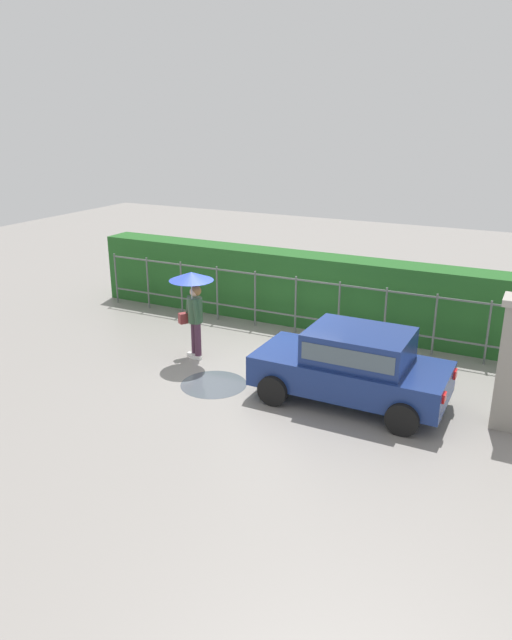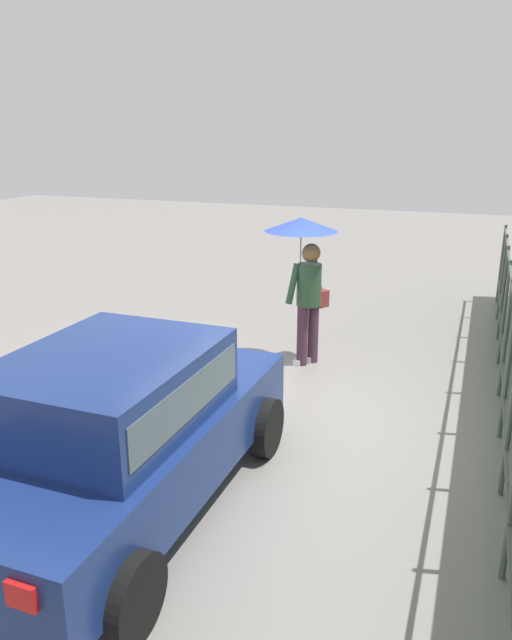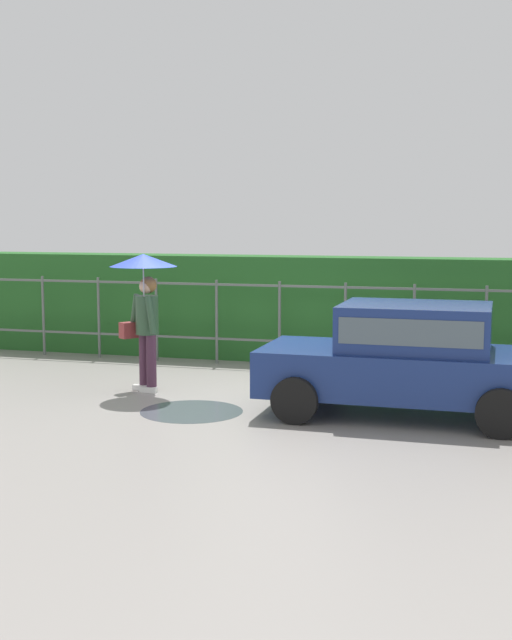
# 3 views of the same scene
# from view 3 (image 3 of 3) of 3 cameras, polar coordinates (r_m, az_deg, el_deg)

# --- Properties ---
(ground_plane) EXTENTS (40.00, 40.00, 0.00)m
(ground_plane) POSITION_cam_3_polar(r_m,az_deg,el_deg) (12.17, 0.98, -5.29)
(ground_plane) COLOR gray
(car) EXTENTS (3.75, 1.88, 1.48)m
(car) POSITION_cam_3_polar(r_m,az_deg,el_deg) (11.06, 10.34, -2.39)
(car) COLOR navy
(car) RESTS_ON ground
(pedestrian) EXTENTS (0.99, 0.99, 2.07)m
(pedestrian) POSITION_cam_3_polar(r_m,az_deg,el_deg) (12.43, -7.65, 2.00)
(pedestrian) COLOR #47283D
(pedestrian) RESTS_ON ground
(fence_section) EXTENTS (12.77, 0.05, 1.50)m
(fence_section) POSITION_cam_3_polar(r_m,az_deg,el_deg) (14.39, 3.85, -0.07)
(fence_section) COLOR #59605B
(fence_section) RESTS_ON ground
(hedge_row) EXTENTS (13.72, 0.90, 1.90)m
(hedge_row) POSITION_cam_3_polar(r_m,az_deg,el_deg) (15.13, 4.48, 0.75)
(hedge_row) COLOR #235B23
(hedge_row) RESTS_ON ground
(puddle_near) EXTENTS (1.39, 1.39, 0.00)m
(puddle_near) POSITION_cam_3_polar(r_m,az_deg,el_deg) (11.31, -4.43, -6.24)
(puddle_near) COLOR #4C545B
(puddle_near) RESTS_ON ground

